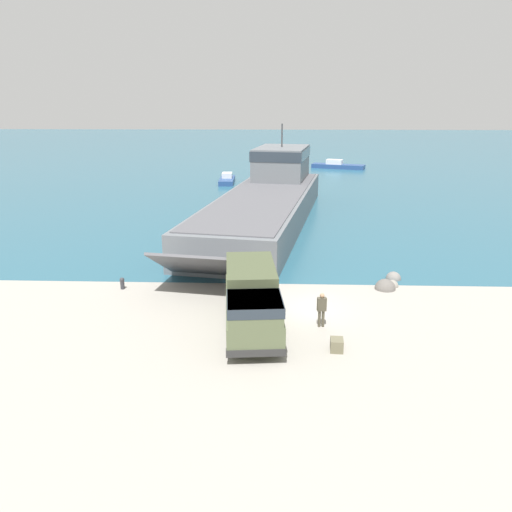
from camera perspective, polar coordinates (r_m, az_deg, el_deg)
The scene contains 13 objects.
ground_plane at distance 26.58m, azimuth 5.76°, elevation -6.06°, with size 240.00×240.00×0.00m, color #9E998E.
water_surface at distance 118.65m, azimuth 3.03°, elevation 12.05°, with size 240.00×180.00×0.01m, color #285B70.
landing_craft at distance 46.79m, azimuth 1.43°, elevation 6.87°, with size 12.11×34.39×8.34m.
military_truck at distance 23.64m, azimuth -0.48°, elevation -5.00°, with size 3.12×7.19×2.89m.
soldier_on_ramp at distance 24.30m, azimuth 7.51°, elevation -5.85°, with size 0.46×0.28×1.73m.
moored_boat_a at distance 85.02m, azimuth 9.30°, elevation 10.18°, with size 8.88×5.02×1.43m.
moored_boat_b at distance 81.57m, azimuth 4.14°, elevation 10.19°, with size 5.06×5.68×1.95m.
moored_boat_c at distance 68.67m, azimuth -3.33°, elevation 8.73°, with size 2.07×6.40×1.31m.
mooring_bollard at distance 30.13m, azimuth -15.04°, elevation -2.97°, with size 0.28×0.28×0.70m.
cargo_crate at distance 22.44m, azimuth 9.21°, elevation -10.00°, with size 0.56×0.67×0.56m, color #6B664C.
shoreline_rock_a at distance 30.18m, azimuth 14.53°, elevation -3.66°, with size 1.20×1.20×1.20m, color #66605B.
shoreline_rock_b at distance 30.73m, azimuth 15.27°, elevation -3.34°, with size 0.76×0.76×0.76m, color gray.
shoreline_rock_c at distance 31.96m, azimuth 15.42°, elevation -2.56°, with size 0.94×0.94×0.94m, color gray.
Camera 1 is at (-1.75, -24.39, 10.42)m, focal length 35.00 mm.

